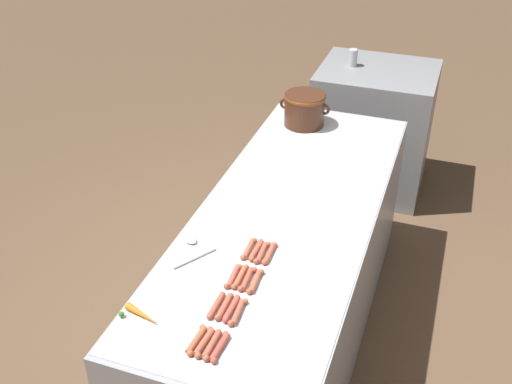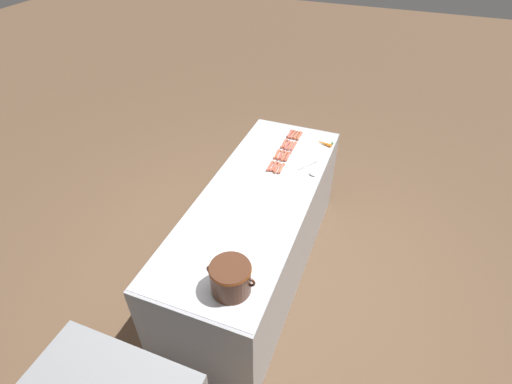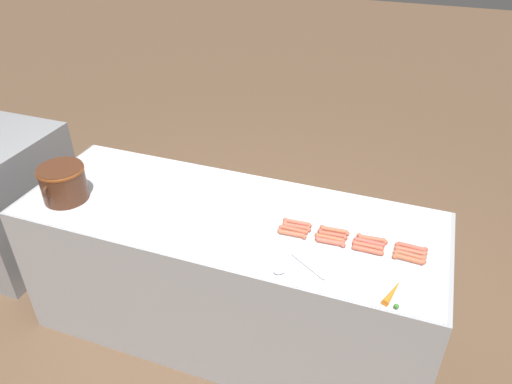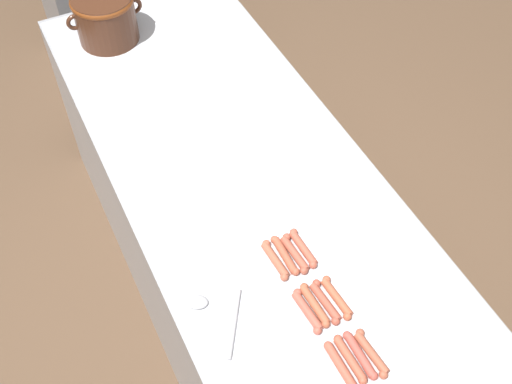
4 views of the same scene
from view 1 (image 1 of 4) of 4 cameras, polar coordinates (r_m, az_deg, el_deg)
ground_plane at (r=3.58m, az=2.69°, el=-13.38°), size 20.00×20.00×0.00m
griddle_counter at (r=3.27m, az=2.90°, el=-7.97°), size 0.85×2.33×0.89m
back_cabinet at (r=4.73m, az=10.85°, el=5.85°), size 0.84×0.72×0.96m
hot_dog_0 at (r=2.32m, az=-5.61°, el=-13.66°), size 0.03×0.16×0.03m
hot_dog_1 at (r=2.45m, az=-3.77°, el=-10.57°), size 0.03×0.16×0.03m
hot_dog_2 at (r=2.57m, az=-2.16°, el=-7.90°), size 0.03×0.16×0.03m
hot_dog_3 at (r=2.71m, az=-0.69°, el=-5.34°), size 0.03×0.16×0.03m
hot_dog_4 at (r=2.31m, az=-4.90°, el=-13.87°), size 0.03×0.16×0.03m
hot_dog_5 at (r=2.44m, az=-2.99°, el=-10.69°), size 0.03×0.16×0.03m
hot_dog_6 at (r=2.57m, az=-1.49°, el=-7.95°), size 0.03×0.16×0.03m
hot_dog_7 at (r=2.71m, az=0.02°, el=-5.47°), size 0.03×0.16×0.03m
hot_dog_8 at (r=2.30m, az=-4.18°, el=-14.11°), size 0.03×0.16×0.03m
hot_dog_9 at (r=2.43m, az=-2.33°, el=-10.89°), size 0.03×0.16×0.03m
hot_dog_10 at (r=2.56m, az=-0.85°, el=-8.18°), size 0.03×0.16×0.03m
hot_dog_11 at (r=2.69m, az=0.56°, el=-5.70°), size 0.03×0.16×0.03m
hot_dog_12 at (r=2.29m, az=-3.42°, el=-14.33°), size 0.03×0.16×0.03m
hot_dog_13 at (r=2.41m, az=-1.70°, el=-11.21°), size 0.03×0.16×0.03m
hot_dog_14 at (r=2.54m, az=-0.06°, el=-8.39°), size 0.03×0.16×0.03m
hot_dog_15 at (r=2.69m, az=1.29°, el=-5.77°), size 0.03×0.16×0.03m
bean_pot at (r=3.75m, az=4.58°, el=7.89°), size 0.32×0.26×0.20m
serving_spoon at (r=2.75m, az=-6.02°, el=-5.06°), size 0.18×0.25×0.02m
carrot at (r=2.44m, az=-10.68°, el=-11.27°), size 0.18×0.08×0.03m
soda_can at (r=4.55m, az=9.09°, el=12.35°), size 0.07×0.07×0.13m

